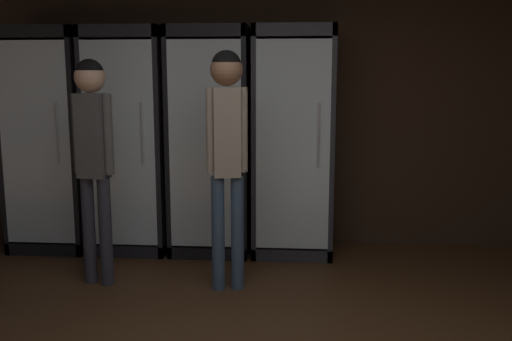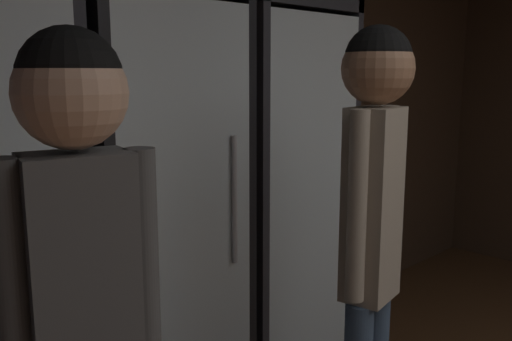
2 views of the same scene
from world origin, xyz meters
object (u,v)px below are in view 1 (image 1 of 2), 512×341
cooler_far_left (53,142)px  shopper_near (227,136)px  cooler_left (131,143)px  shopper_far (93,141)px  cooler_right (293,144)px  cooler_center (211,144)px

cooler_far_left → shopper_near: (1.66, -0.93, 0.16)m
cooler_left → shopper_near: (0.96, -0.93, 0.16)m
shopper_far → cooler_far_left: bearing=128.1°
cooler_right → shopper_near: 1.04m
cooler_far_left → cooler_right: same height
cooler_far_left → cooler_left: 0.70m
cooler_far_left → shopper_far: 1.14m
cooler_far_left → cooler_left: (0.70, -0.00, -0.00)m
cooler_center → shopper_far: cooler_center is taller
cooler_far_left → shopper_near: cooler_far_left is taller
shopper_near → cooler_right: bearing=64.3°
shopper_near → cooler_far_left: bearing=150.8°
shopper_far → shopper_near: bearing=-2.1°
shopper_near → shopper_far: (-0.96, 0.04, -0.05)m
cooler_center → shopper_near: cooler_center is taller
cooler_left → cooler_right: (1.40, -0.00, 0.00)m
cooler_right → shopper_far: 1.66m
cooler_center → shopper_far: size_ratio=1.18×
cooler_left → cooler_right: same height
shopper_near → shopper_far: shopper_near is taller
shopper_far → cooler_center: bearing=51.8°
shopper_near → shopper_far: 0.96m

